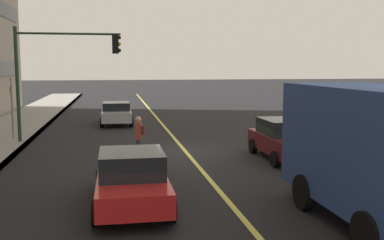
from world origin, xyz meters
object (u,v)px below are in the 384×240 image
(car_red, at_px, (131,178))
(traffic_light_mast, at_px, (60,63))
(street_sign_post, at_px, (12,105))
(pedestrian_with_backpack, at_px, (139,135))
(car_silver, at_px, (116,113))
(car_maroon, at_px, (284,139))

(car_red, bearing_deg, traffic_light_mast, 15.66)
(car_red, xyz_separation_m, street_sign_post, (11.15, 5.25, 1.06))
(pedestrian_with_backpack, bearing_deg, traffic_light_mast, 35.40)
(car_silver, bearing_deg, car_maroon, -151.63)
(traffic_light_mast, bearing_deg, car_maroon, -119.94)
(pedestrian_with_backpack, distance_m, traffic_light_mast, 6.40)
(car_maroon, bearing_deg, traffic_light_mast, 60.06)
(car_maroon, height_order, street_sign_post, street_sign_post)
(traffic_light_mast, bearing_deg, car_silver, -21.16)
(car_red, bearing_deg, car_silver, 0.87)
(car_maroon, xyz_separation_m, street_sign_post, (6.18, 11.39, 0.99))
(car_maroon, bearing_deg, car_silver, 28.37)
(street_sign_post, bearing_deg, car_maroon, -118.48)
(car_maroon, bearing_deg, street_sign_post, 61.52)
(car_red, relative_size, traffic_light_mast, 0.84)
(car_maroon, relative_size, pedestrian_with_backpack, 2.33)
(car_maroon, height_order, pedestrian_with_backpack, pedestrian_with_backpack)
(car_red, height_order, pedestrian_with_backpack, pedestrian_with_backpack)
(car_red, distance_m, pedestrian_with_backpack, 5.46)
(car_red, height_order, street_sign_post, street_sign_post)
(car_silver, xyz_separation_m, street_sign_post, (-5.67, 4.99, 1.07))
(car_maroon, distance_m, pedestrian_with_backpack, 5.66)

